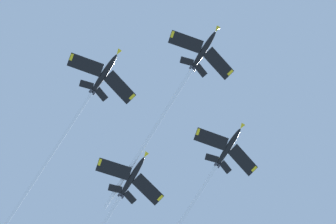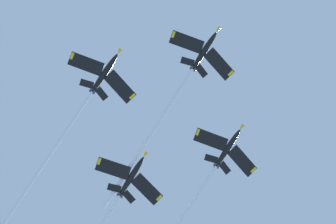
# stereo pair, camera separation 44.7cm
# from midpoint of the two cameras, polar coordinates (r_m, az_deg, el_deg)

# --- Properties ---
(jet_lead) EXTENTS (19.94, 55.04, 15.64)m
(jet_lead) POSITION_cam_midpoint_polar(r_m,az_deg,el_deg) (145.81, 0.96, 1.90)
(jet_lead) COLOR black
(jet_left_wing) EXTENTS (19.99, 57.01, 17.03)m
(jet_left_wing) POSITION_cam_midpoint_polar(r_m,az_deg,el_deg) (148.78, 3.41, -8.39)
(jet_left_wing) COLOR black
(jet_right_wing) EXTENTS (19.97, 54.42, 17.05)m
(jet_right_wing) POSITION_cam_midpoint_polar(r_m,az_deg,el_deg) (143.42, -8.92, 0.39)
(jet_right_wing) COLOR black
(jet_slot) EXTENTS (19.89, 51.51, 15.94)m
(jet_slot) POSITION_cam_midpoint_polar(r_m,az_deg,el_deg) (146.93, -6.21, -10.85)
(jet_slot) COLOR black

